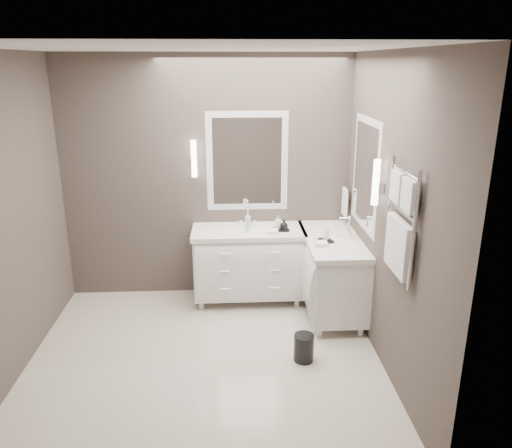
{
  "coord_description": "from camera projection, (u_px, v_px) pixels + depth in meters",
  "views": [
    {
      "loc": [
        0.25,
        -3.95,
        2.6
      ],
      "look_at": [
        0.5,
        0.7,
        1.08
      ],
      "focal_mm": 35.0,
      "sensor_mm": 36.0,
      "label": 1
    }
  ],
  "objects": [
    {
      "name": "towel_ladder",
      "position": [
        400.0,
        228.0,
        3.82
      ],
      "size": [
        0.06,
        0.58,
        0.9
      ],
      "color": "white",
      "rests_on": "wall_right"
    },
    {
      "name": "amenity_tray_back",
      "position": [
        281.0,
        229.0,
        5.43
      ],
      "size": [
        0.18,
        0.14,
        0.02
      ],
      "primitive_type": "cube",
      "rotation": [
        0.0,
        0.0,
        0.11
      ],
      "color": "black",
      "rests_on": "vanity_back"
    },
    {
      "name": "wall_back",
      "position": [
        207.0,
        179.0,
        5.56
      ],
      "size": [
        3.2,
        0.01,
        2.7
      ],
      "primitive_type": "cube",
      "color": "#473E39",
      "rests_on": "floor"
    },
    {
      "name": "amenity_tray_right",
      "position": [
        326.0,
        241.0,
        5.09
      ],
      "size": [
        0.15,
        0.17,
        0.02
      ],
      "primitive_type": "cube",
      "rotation": [
        0.0,
        0.0,
        0.32
      ],
      "color": "black",
      "rests_on": "vanity_right"
    },
    {
      "name": "soap_bottle_c",
      "position": [
        326.0,
        232.0,
        5.06
      ],
      "size": [
        0.09,
        0.09,
        0.17
      ],
      "primitive_type": "imported",
      "rotation": [
        0.0,
        0.0,
        -0.36
      ],
      "color": "white",
      "rests_on": "amenity_tray_right"
    },
    {
      "name": "mirror_right",
      "position": [
        365.0,
        174.0,
        4.91
      ],
      "size": [
        0.02,
        0.9,
        1.1
      ],
      "color": "white",
      "rests_on": "wall_right"
    },
    {
      "name": "ceiling",
      "position": [
        193.0,
        47.0,
        3.71
      ],
      "size": [
        3.2,
        3.0,
        0.01
      ],
      "primitive_type": "cube",
      "color": "white",
      "rests_on": "wall_back"
    },
    {
      "name": "wall_right",
      "position": [
        390.0,
        217.0,
        4.21
      ],
      "size": [
        0.01,
        3.0,
        2.7
      ],
      "primitive_type": "cube",
      "color": "#473E39",
      "rests_on": "floor"
    },
    {
      "name": "wall_front",
      "position": [
        185.0,
        304.0,
        2.7
      ],
      "size": [
        3.2,
        0.01,
        2.7
      ],
      "primitive_type": "cube",
      "color": "#473E39",
      "rests_on": "floor"
    },
    {
      "name": "floor",
      "position": [
        205.0,
        362.0,
        4.55
      ],
      "size": [
        3.2,
        3.0,
        0.01
      ],
      "primitive_type": "cube",
      "color": "beige",
      "rests_on": "ground"
    },
    {
      "name": "towel_bar_corner",
      "position": [
        345.0,
        201.0,
        5.57
      ],
      "size": [
        0.03,
        0.22,
        0.3
      ],
      "color": "white",
      "rests_on": "wall_right"
    },
    {
      "name": "water_bottle",
      "position": [
        248.0,
        224.0,
        5.36
      ],
      "size": [
        0.08,
        0.08,
        0.18
      ],
      "primitive_type": "cylinder",
      "rotation": [
        0.0,
        0.0,
        -0.29
      ],
      "color": "silver",
      "rests_on": "vanity_back"
    },
    {
      "name": "waste_bin",
      "position": [
        304.0,
        348.0,
        4.53
      ],
      "size": [
        0.22,
        0.22,
        0.26
      ],
      "primitive_type": "cylinder",
      "rotation": [
        0.0,
        0.0,
        0.22
      ],
      "color": "black",
      "rests_on": "floor"
    },
    {
      "name": "vanity_right",
      "position": [
        332.0,
        270.0,
        5.32
      ],
      "size": [
        0.59,
        1.24,
        0.97
      ],
      "color": "white",
      "rests_on": "floor"
    },
    {
      "name": "soap_bottle_a",
      "position": [
        278.0,
        222.0,
        5.42
      ],
      "size": [
        0.07,
        0.07,
        0.14
      ],
      "primitive_type": "imported",
      "rotation": [
        0.0,
        0.0,
        -0.18
      ],
      "color": "white",
      "rests_on": "amenity_tray_back"
    },
    {
      "name": "sconce_back",
      "position": [
        194.0,
        159.0,
        5.4
      ],
      "size": [
        0.06,
        0.06,
        0.4
      ],
      "color": "white",
      "rests_on": "wall_back"
    },
    {
      "name": "sconce_right",
      "position": [
        376.0,
        183.0,
        4.34
      ],
      "size": [
        0.06,
        0.06,
        0.4
      ],
      "color": "white",
      "rests_on": "wall_right"
    },
    {
      "name": "wall_left",
      "position": [
        1.0,
        224.0,
        4.04
      ],
      "size": [
        0.01,
        3.0,
        2.7
      ],
      "primitive_type": "cube",
      "color": "#473E39",
      "rests_on": "floor"
    },
    {
      "name": "mirror_back",
      "position": [
        247.0,
        162.0,
        5.5
      ],
      "size": [
        0.9,
        0.02,
        1.1
      ],
      "color": "white",
      "rests_on": "wall_back"
    },
    {
      "name": "vanity_back",
      "position": [
        249.0,
        260.0,
        5.58
      ],
      "size": [
        1.24,
        0.59,
        0.97
      ],
      "color": "white",
      "rests_on": "floor"
    },
    {
      "name": "soap_bottle_b",
      "position": [
        284.0,
        224.0,
        5.38
      ],
      "size": [
        0.1,
        0.1,
        0.11
      ],
      "primitive_type": "imported",
      "rotation": [
        0.0,
        0.0,
        -0.19
      ],
      "color": "black",
      "rests_on": "amenity_tray_back"
    }
  ]
}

